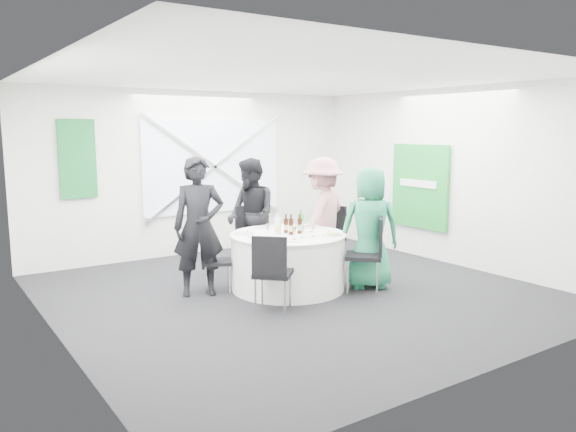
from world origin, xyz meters
TOP-DOWN VIEW (x-y plane):
  - floor at (0.00, 0.00)m, footprint 6.00×6.00m
  - ceiling at (0.00, 0.00)m, footprint 6.00×6.00m
  - wall_back at (0.00, 3.00)m, footprint 6.00×0.00m
  - wall_front at (0.00, -3.00)m, footprint 6.00×0.00m
  - wall_left at (-3.00, 0.00)m, footprint 0.00×6.00m
  - wall_right at (3.00, 0.00)m, footprint 0.00×6.00m
  - window_panel at (0.30, 2.96)m, footprint 2.60×0.03m
  - window_brace_a at (0.30, 2.92)m, footprint 2.63×0.05m
  - window_brace_b at (0.30, 2.92)m, footprint 2.63×0.05m
  - green_banner at (-2.00, 2.95)m, footprint 0.55×0.04m
  - green_sign at (2.94, 0.60)m, footprint 0.05×1.20m
  - banquet_table at (0.00, 0.20)m, footprint 1.56×1.56m
  - chair_back at (0.10, 1.32)m, footprint 0.49×0.50m
  - chair_back_left at (-0.91, 0.66)m, footprint 0.51×0.50m
  - chair_back_right at (1.10, 0.70)m, footprint 0.60×0.59m
  - chair_front_right at (0.80, -0.57)m, footprint 0.65×0.65m
  - chair_front_left at (-0.74, -0.55)m, footprint 0.60×0.60m
  - person_man_back_left at (-1.10, 0.62)m, footprint 0.77×0.64m
  - person_man_back at (0.08, 1.31)m, footprint 0.52×0.87m
  - person_woman_pink at (0.91, 0.63)m, footprint 1.24×0.95m
  - person_woman_green at (0.96, -0.36)m, footprint 0.96×0.86m
  - plate_back at (-0.02, 0.76)m, footprint 0.28×0.28m
  - plate_back_left at (-0.50, 0.51)m, footprint 0.28×0.28m
  - plate_back_right at (0.42, 0.49)m, footprint 0.28×0.28m
  - plate_front_right at (0.40, -0.25)m, footprint 0.27×0.27m
  - plate_front_left at (-0.38, -0.19)m, footprint 0.29×0.29m
  - napkin at (-0.41, -0.17)m, footprint 0.19×0.13m
  - beer_bottle_a at (-0.14, 0.21)m, footprint 0.06×0.06m
  - beer_bottle_b at (0.01, 0.27)m, footprint 0.06×0.06m
  - beer_bottle_c at (0.14, 0.13)m, footprint 0.06×0.06m
  - beer_bottle_d at (-0.01, 0.12)m, footprint 0.06×0.06m
  - green_water_bottle at (0.23, 0.23)m, footprint 0.08×0.08m
  - clear_water_bottle at (-0.18, 0.18)m, footprint 0.08×0.08m
  - wine_glass_a at (0.16, -0.14)m, footprint 0.07×0.07m
  - wine_glass_b at (-0.01, -0.15)m, footprint 0.07×0.07m
  - wine_glass_c at (-0.35, 0.15)m, footprint 0.07×0.07m
  - wine_glass_d at (-0.16, -0.17)m, footprint 0.07×0.07m
  - wine_glass_e at (0.34, 0.13)m, footprint 0.07×0.07m
  - fork_a at (-0.54, -0.01)m, footprint 0.10×0.13m
  - knife_a at (-0.29, -0.30)m, footprint 0.11×0.12m
  - fork_b at (-0.37, 0.64)m, footprint 0.09×0.13m
  - knife_b at (-0.57, 0.28)m, footprint 0.08×0.14m
  - fork_c at (0.29, -0.30)m, footprint 0.11×0.12m
  - knife_c at (0.55, 0.01)m, footprint 0.10×0.13m
  - fork_d at (0.17, 0.75)m, footprint 0.15×0.02m
  - knife_d at (-0.13, 0.76)m, footprint 0.15×0.03m

SIDE VIEW (x-z plane):
  - floor at x=0.00m, z-range 0.00..0.00m
  - banquet_table at x=0.00m, z-range 0.00..0.76m
  - chair_back_left at x=-0.91m, z-range 0.07..0.89m
  - chair_front_left at x=-0.74m, z-range 0.08..1.02m
  - chair_back_right at x=1.10m, z-range 0.09..1.08m
  - chair_back at x=0.10m, z-range 0.09..1.09m
  - chair_front_right at x=0.80m, z-range 0.09..1.11m
  - fork_a at x=-0.54m, z-range 0.76..0.77m
  - knife_a at x=-0.29m, z-range 0.76..0.77m
  - fork_b at x=-0.37m, z-range 0.76..0.77m
  - knife_b at x=-0.57m, z-range 0.76..0.77m
  - fork_c at x=0.29m, z-range 0.76..0.77m
  - knife_c at x=0.55m, z-range 0.76..0.77m
  - fork_d at x=0.17m, z-range 0.76..0.77m
  - knife_d at x=-0.13m, z-range 0.76..0.77m
  - plate_back at x=-0.02m, z-range 0.76..0.77m
  - plate_back_left at x=-0.50m, z-range 0.76..0.77m
  - plate_front_left at x=-0.38m, z-range 0.76..0.77m
  - plate_back_right at x=0.42m, z-range 0.76..0.80m
  - plate_front_right at x=0.40m, z-range 0.76..0.80m
  - napkin at x=-0.41m, z-range 0.78..0.82m
  - person_woman_green at x=0.96m, z-range 0.00..1.66m
  - beer_bottle_a at x=-0.14m, z-range 0.73..0.97m
  - beer_bottle_b at x=0.01m, z-range 0.73..0.98m
  - beer_bottle_c at x=0.14m, z-range 0.73..0.99m
  - person_man_back at x=0.08m, z-range 0.00..1.73m
  - beer_bottle_d at x=-0.01m, z-range 0.73..1.01m
  - person_woman_pink at x=0.91m, z-range 0.00..1.74m
  - clear_water_bottle at x=-0.18m, z-range 0.73..1.03m
  - green_water_bottle at x=0.23m, z-range 0.73..1.04m
  - wine_glass_a at x=0.16m, z-range 0.80..0.97m
  - wine_glass_b at x=-0.01m, z-range 0.80..0.97m
  - wine_glass_c at x=-0.35m, z-range 0.80..0.97m
  - wine_glass_d at x=-0.16m, z-range 0.80..0.97m
  - wine_glass_e at x=0.34m, z-range 0.80..0.97m
  - person_man_back_left at x=-1.10m, z-range 0.00..1.80m
  - green_sign at x=2.94m, z-range 0.50..1.90m
  - wall_back at x=0.00m, z-range -1.60..4.40m
  - wall_front at x=0.00m, z-range -1.60..4.40m
  - wall_left at x=-3.00m, z-range -1.60..4.40m
  - wall_right at x=3.00m, z-range -1.60..4.40m
  - window_panel at x=0.30m, z-range 0.70..2.30m
  - window_brace_a at x=0.30m, z-range 0.58..2.42m
  - window_brace_b at x=0.30m, z-range 0.58..2.42m
  - green_banner at x=-2.00m, z-range 1.10..2.30m
  - ceiling at x=0.00m, z-range 2.80..2.80m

